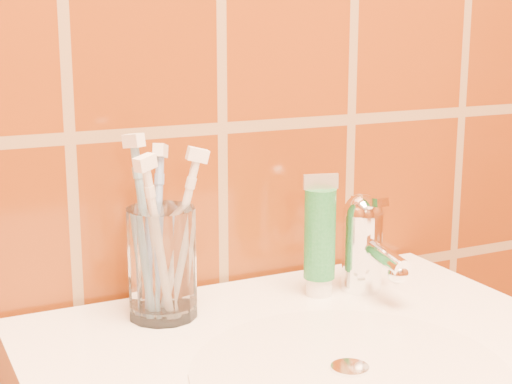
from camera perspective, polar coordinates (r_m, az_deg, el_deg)
glass_tumbler at (r=0.86m, az=-6.86°, el=-5.15°), size 0.10×0.10×0.12m
toothpaste_tube at (r=0.92m, az=4.66°, el=-3.44°), size 0.04×0.04×0.15m
faucet at (r=0.94m, az=7.90°, el=-3.46°), size 0.05×0.11×0.12m
toothbrush_0 at (r=0.83m, az=-7.15°, el=-3.53°), size 0.08×0.08×0.20m
toothbrush_1 at (r=0.88m, az=-7.19°, el=-2.77°), size 0.10×0.12×0.20m
toothbrush_2 at (r=0.87m, az=-5.60°, el=-2.94°), size 0.09×0.08×0.19m
toothbrush_3 at (r=0.85m, az=-8.06°, el=-2.64°), size 0.07×0.08×0.21m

